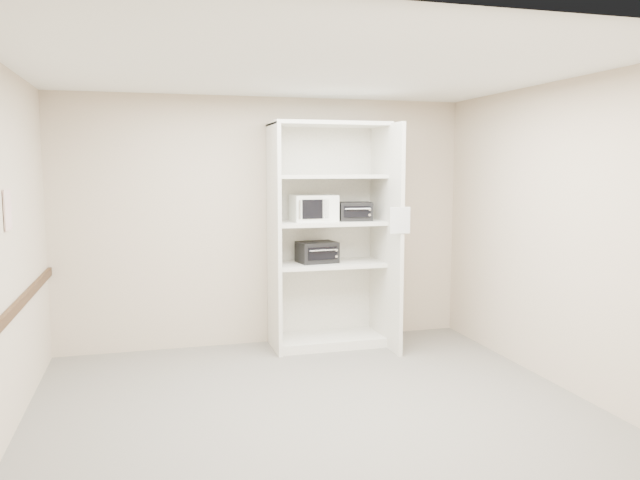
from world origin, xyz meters
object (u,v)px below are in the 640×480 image
object	(u,v)px
shelving_unit	(332,243)
toaster_oven_lower	(317,252)
microwave	(314,208)
toaster_oven_upper	(355,211)

from	to	relation	value
shelving_unit	toaster_oven_lower	bearing A→B (deg)	173.19
shelving_unit	microwave	bearing A→B (deg)	167.91
shelving_unit	microwave	world-z (taller)	shelving_unit
microwave	toaster_oven_upper	xyz separation A→B (m)	(0.45, -0.07, -0.04)
microwave	toaster_oven_lower	world-z (taller)	microwave
toaster_oven_upper	toaster_oven_lower	bearing A→B (deg)	-178.73
toaster_oven_upper	toaster_oven_lower	size ratio (longest dim) A/B	0.86
shelving_unit	toaster_oven_upper	distance (m)	0.42
microwave	toaster_oven_upper	distance (m)	0.45
shelving_unit	microwave	distance (m)	0.43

